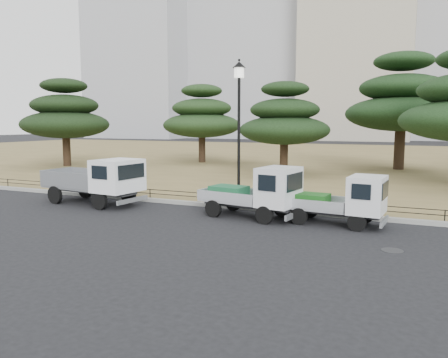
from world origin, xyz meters
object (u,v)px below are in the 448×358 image
at_px(truck_kei_rear, 342,200).
at_px(tarp_pile, 103,185).
at_px(truck_large, 97,179).
at_px(street_lamp, 239,109).
at_px(truck_kei_front, 256,192).

relative_size(truck_kei_rear, tarp_pile, 2.14).
relative_size(truck_large, street_lamp, 0.82).
bearing_deg(truck_large, tarp_pile, 129.63).
xyz_separation_m(truck_large, truck_kei_rear, (10.36, 0.25, -0.24)).
relative_size(street_lamp, tarp_pile, 3.60).
xyz_separation_m(street_lamp, tarp_pile, (-7.18, 0.20, -3.58)).
relative_size(truck_large, truck_kei_rear, 1.38).
distance_m(truck_kei_rear, street_lamp, 5.69).
height_order(truck_large, truck_kei_rear, truck_large).
distance_m(truck_kei_rear, tarp_pile, 11.76).
bearing_deg(street_lamp, truck_large, -163.36).
distance_m(truck_large, truck_kei_rear, 10.36).
xyz_separation_m(truck_kei_front, street_lamp, (-1.36, 1.63, 3.13)).
height_order(truck_large, street_lamp, street_lamp).
relative_size(truck_large, tarp_pile, 2.96).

